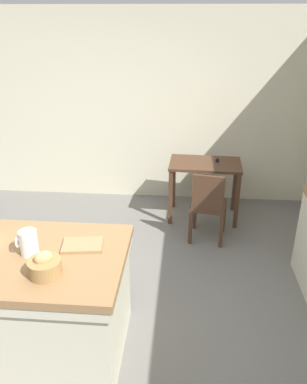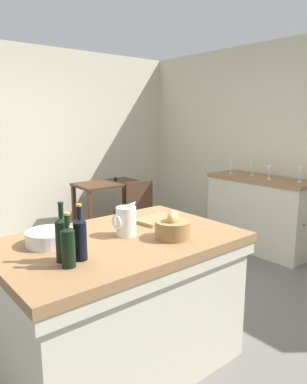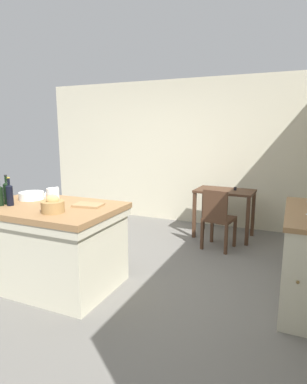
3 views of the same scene
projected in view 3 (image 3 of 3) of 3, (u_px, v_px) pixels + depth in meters
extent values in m
plane|color=#66635E|center=(101.00, 273.00, 3.86)|extent=(6.76, 6.76, 0.00)
cube|color=beige|center=(175.00, 152.00, 5.96)|extent=(5.32, 0.12, 2.60)
cube|color=olive|center=(48.00, 208.00, 3.43)|extent=(1.52, 1.00, 0.06)
cube|color=beige|center=(49.00, 214.00, 3.45)|extent=(1.50, 0.98, 0.08)
cube|color=beige|center=(51.00, 248.00, 3.52)|extent=(1.44, 0.92, 0.84)
sphere|color=brown|center=(298.00, 282.00, 2.58)|extent=(0.03, 0.03, 0.03)
cube|color=#472D1E|center=(225.00, 191.00, 5.04)|extent=(0.92, 0.60, 0.04)
cube|color=#472D1E|center=(194.00, 215.00, 5.08)|extent=(0.05, 0.05, 0.74)
cube|color=#472D1E|center=(248.00, 222.00, 4.72)|extent=(0.05, 0.05, 0.74)
cube|color=#472D1E|center=(204.00, 209.00, 5.51)|extent=(0.05, 0.05, 0.74)
cube|color=#472D1E|center=(253.00, 214.00, 5.15)|extent=(0.05, 0.05, 0.74)
cylinder|color=black|center=(235.00, 189.00, 5.01)|extent=(0.04, 0.04, 0.05)
cube|color=#472D1E|center=(219.00, 219.00, 4.61)|extent=(0.46, 0.46, 0.04)
cube|color=#472D1E|center=(215.00, 206.00, 4.41)|extent=(0.36, 0.09, 0.42)
cube|color=#472D1E|center=(235.00, 233.00, 4.70)|extent=(0.05, 0.05, 0.42)
cube|color=#472D1E|center=(212.00, 229.00, 4.89)|extent=(0.05, 0.05, 0.42)
cube|color=#472D1E|center=(226.00, 240.00, 4.41)|extent=(0.05, 0.05, 0.42)
cube|color=#472D1E|center=(202.00, 235.00, 4.60)|extent=(0.05, 0.05, 0.42)
cylinder|color=white|center=(53.00, 197.00, 3.40)|extent=(0.13, 0.13, 0.19)
cone|color=white|center=(57.00, 188.00, 3.36)|extent=(0.07, 0.04, 0.06)
torus|color=white|center=(48.00, 196.00, 3.43)|extent=(0.02, 0.10, 0.10)
cylinder|color=white|center=(31.00, 196.00, 3.72)|extent=(0.28, 0.28, 0.09)
cylinder|color=olive|center=(53.00, 207.00, 3.12)|extent=(0.22, 0.22, 0.11)
ellipsoid|color=tan|center=(52.00, 199.00, 3.11)|extent=(0.14, 0.12, 0.10)
cube|color=#99754C|center=(88.00, 205.00, 3.39)|extent=(0.32, 0.24, 0.02)
cylinder|color=black|center=(10.00, 196.00, 3.40)|extent=(0.07, 0.07, 0.21)
cone|color=black|center=(9.00, 185.00, 3.38)|extent=(0.07, 0.07, 0.02)
cylinder|color=black|center=(8.00, 181.00, 3.37)|extent=(0.03, 0.03, 0.07)
cylinder|color=#B29933|center=(8.00, 178.00, 3.36)|extent=(0.03, 0.03, 0.01)
cylinder|color=black|center=(7.00, 194.00, 3.47)|extent=(0.07, 0.07, 0.22)
cone|color=black|center=(6.00, 183.00, 3.45)|extent=(0.07, 0.07, 0.03)
cylinder|color=black|center=(6.00, 178.00, 3.44)|extent=(0.03, 0.03, 0.08)
cylinder|color=black|center=(5.00, 175.00, 3.43)|extent=(0.03, 0.03, 0.01)
cylinder|color=black|center=(0.00, 197.00, 3.40)|extent=(0.07, 0.07, 0.20)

